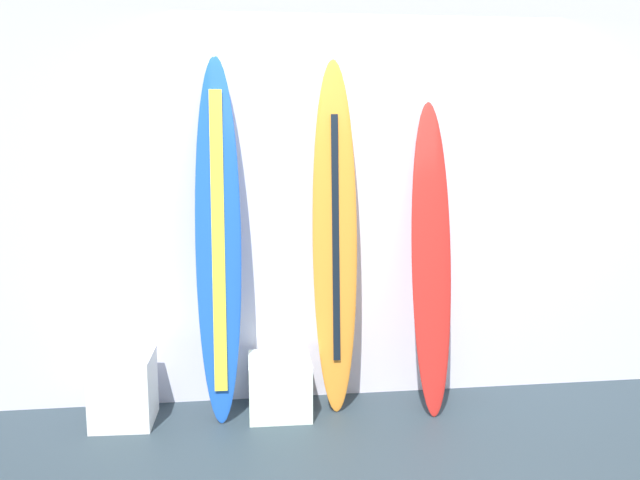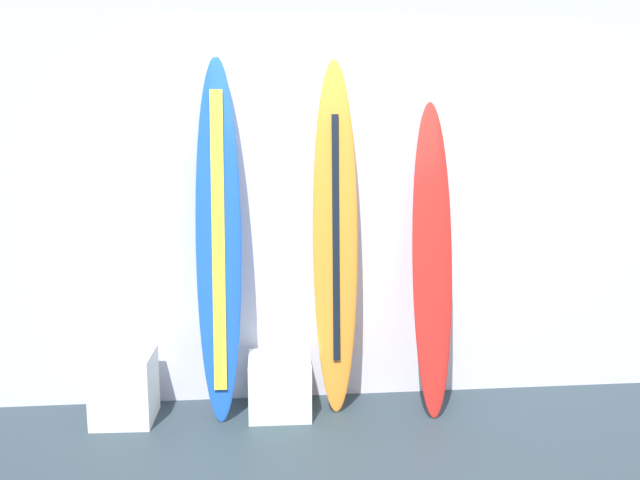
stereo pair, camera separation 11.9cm
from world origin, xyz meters
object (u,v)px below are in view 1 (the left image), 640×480
object	(u,v)px
surfboard_sunset	(335,240)
surfboard_crimson	(431,261)
display_block_left	(280,386)
surfboard_cobalt	(218,243)
display_block_center	(123,389)

from	to	relation	value
surfboard_sunset	surfboard_crimson	world-z (taller)	surfboard_sunset
surfboard_crimson	display_block_left	bearing A→B (deg)	-179.66
surfboard_sunset	surfboard_crimson	distance (m)	0.63
surfboard_cobalt	surfboard_crimson	distance (m)	1.34
surfboard_cobalt	display_block_left	distance (m)	0.99
display_block_center	display_block_left	bearing A→B (deg)	0.93
surfboard_crimson	display_block_left	size ratio (longest dim) A/B	4.98
surfboard_sunset	display_block_left	world-z (taller)	surfboard_sunset
surfboard_sunset	display_block_left	xyz separation A→B (m)	(-0.36, -0.08, -0.92)
display_block_left	surfboard_sunset	bearing A→B (deg)	12.88
display_block_left	display_block_center	distance (m)	0.96
surfboard_crimson	display_block_center	xyz separation A→B (m)	(-1.93, -0.02, -0.75)
surfboard_crimson	display_block_left	xyz separation A→B (m)	(-0.97, -0.01, -0.79)
surfboard_crimson	display_block_center	bearing A→B (deg)	-179.37
display_block_center	surfboard_crimson	bearing A→B (deg)	0.63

